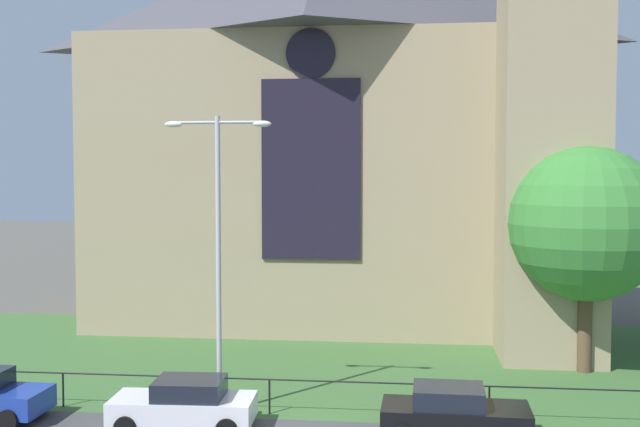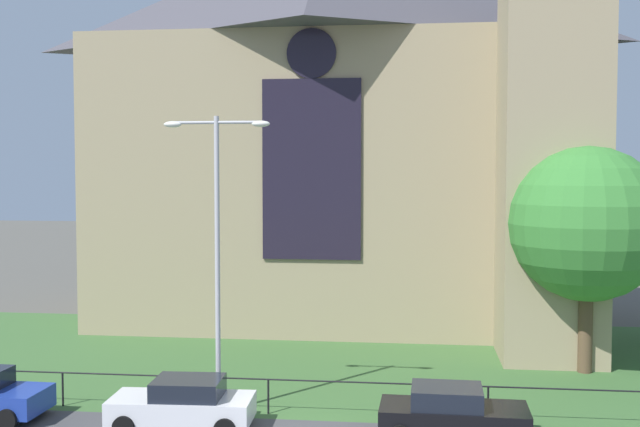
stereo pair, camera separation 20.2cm
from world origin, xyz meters
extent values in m
plane|color=#56544C|center=(0.00, 10.00, 0.00)|extent=(160.00, 160.00, 0.00)
cube|color=#3D6633|center=(0.00, 8.00, 0.00)|extent=(120.00, 20.00, 0.01)
cube|color=tan|center=(-1.63, 19.00, 7.00)|extent=(22.00, 12.00, 14.00)
cube|color=black|center=(-1.63, 12.95, 7.70)|extent=(4.40, 0.16, 8.00)
cylinder|color=black|center=(-1.63, 12.95, 12.80)|extent=(2.20, 0.15, 2.20)
cube|color=tan|center=(8.37, 11.00, 9.00)|extent=(4.00, 4.00, 18.00)
cylinder|color=black|center=(-1.63, 2.50, 1.10)|extent=(27.20, 0.05, 0.05)
cylinder|color=black|center=(-8.43, 2.50, 0.55)|extent=(0.07, 0.07, 1.10)
cylinder|color=black|center=(-1.63, 2.50, 0.55)|extent=(0.06, 0.07, 1.10)
cylinder|color=black|center=(5.17, 2.50, 0.55)|extent=(0.06, 0.07, 1.10)
cylinder|color=brown|center=(9.38, 8.93, 1.73)|extent=(0.53, 0.53, 3.47)
sphere|color=#387F33|center=(9.38, 8.93, 5.67)|extent=(5.86, 5.86, 5.86)
cylinder|color=#B2B2B7|center=(-3.21, 2.40, 4.68)|extent=(0.16, 0.16, 9.36)
cylinder|color=#B2B2B7|center=(-3.91, 2.40, 9.16)|extent=(1.40, 0.10, 0.10)
cylinder|color=#B2B2B7|center=(-2.51, 2.40, 9.16)|extent=(1.40, 0.10, 0.10)
ellipsoid|color=white|center=(-4.61, 2.40, 9.11)|extent=(0.57, 0.26, 0.20)
ellipsoid|color=white|center=(-1.81, 2.40, 9.11)|extent=(0.57, 0.26, 0.20)
cylinder|color=black|center=(-8.95, 1.85, 0.32)|extent=(0.65, 0.24, 0.64)
cylinder|color=black|center=(-9.00, 0.05, 0.32)|extent=(0.65, 0.24, 0.64)
cube|color=silver|center=(-3.92, 0.80, 0.61)|extent=(4.28, 1.98, 0.70)
cube|color=black|center=(-3.72, 0.81, 1.23)|extent=(2.07, 1.69, 0.55)
cylinder|color=black|center=(-5.34, -0.16, 0.32)|extent=(0.65, 0.25, 0.64)
cylinder|color=black|center=(-5.42, 1.64, 0.32)|extent=(0.65, 0.25, 0.64)
cylinder|color=black|center=(-2.49, 1.77, 0.32)|extent=(0.65, 0.25, 0.64)
cube|color=black|center=(4.06, 0.86, 0.61)|extent=(4.24, 1.91, 0.70)
cube|color=black|center=(3.86, 0.87, 1.23)|extent=(2.04, 1.65, 0.55)
cylinder|color=black|center=(5.55, 1.73, 0.32)|extent=(0.65, 0.24, 0.64)
cylinder|color=black|center=(2.61, 1.80, 0.32)|extent=(0.65, 0.24, 0.64)
camera|label=1|loc=(2.69, -21.30, 7.69)|focal=43.73mm
camera|label=2|loc=(2.89, -21.28, 7.69)|focal=43.73mm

